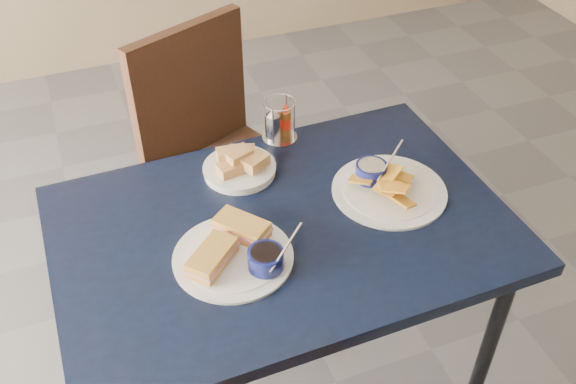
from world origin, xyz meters
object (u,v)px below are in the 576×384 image
object	(u,v)px
plantain_plate	(385,185)
bread_basket	(240,165)
chair_far	(223,142)
sandwich_plate	(236,251)
condiment_caddy	(278,123)
dining_table	(283,241)

from	to	relation	value
plantain_plate	bread_basket	distance (m)	0.42
bread_basket	plantain_plate	bearing A→B (deg)	-31.19
chair_far	sandwich_plate	size ratio (longest dim) A/B	3.11
chair_far	condiment_caddy	distance (m)	0.39
condiment_caddy	bread_basket	bearing A→B (deg)	-143.34
sandwich_plate	plantain_plate	world-z (taller)	same
plantain_plate	sandwich_plate	bearing A→B (deg)	-167.39
dining_table	condiment_caddy	xyz separation A→B (m)	(0.12, 0.37, 0.12)
sandwich_plate	condiment_caddy	distance (m)	0.52
plantain_plate	bread_basket	world-z (taller)	plantain_plate
dining_table	sandwich_plate	xyz separation A→B (m)	(-0.15, -0.07, 0.09)
plantain_plate	bread_basket	size ratio (longest dim) A/B	1.55
sandwich_plate	plantain_plate	size ratio (longest dim) A/B	0.98
dining_table	chair_far	size ratio (longest dim) A/B	1.23
condiment_caddy	sandwich_plate	bearing A→B (deg)	-121.73
chair_far	plantain_plate	size ratio (longest dim) A/B	3.04
dining_table	plantain_plate	bearing A→B (deg)	5.60
sandwich_plate	chair_far	bearing A→B (deg)	77.22
dining_table	bread_basket	bearing A→B (deg)	99.36
dining_table	chair_far	bearing A→B (deg)	88.67
chair_far	bread_basket	world-z (taller)	chair_far
chair_far	condiment_caddy	size ratio (longest dim) A/B	7.25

